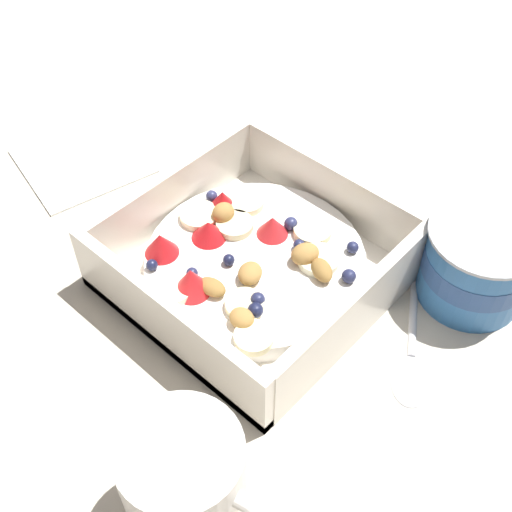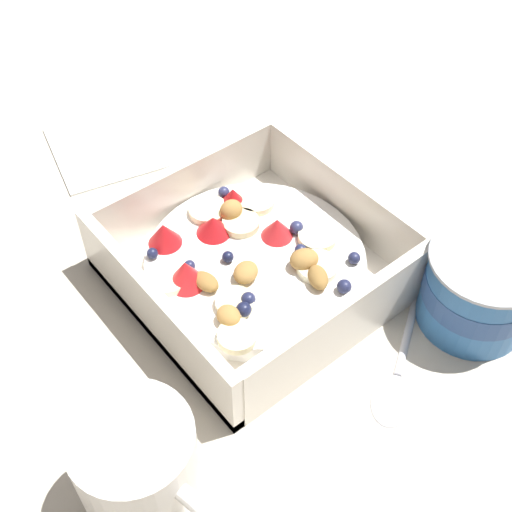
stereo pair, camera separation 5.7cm
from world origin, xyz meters
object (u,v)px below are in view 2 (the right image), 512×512
object	(u,v)px
yogurt_cup	(479,289)
spoon	(399,370)
fruit_bowl	(254,262)
folded_napkin	(110,145)
coffee_mug	(141,470)

from	to	relation	value
yogurt_cup	spoon	bearing A→B (deg)	-89.69
fruit_bowl	yogurt_cup	size ratio (longest dim) A/B	2.27
spoon	yogurt_cup	bearing A→B (deg)	90.31
folded_napkin	fruit_bowl	bearing A→B (deg)	0.85
folded_napkin	coffee_mug	bearing A→B (deg)	-26.79
fruit_bowl	coffee_mug	bearing A→B (deg)	-58.83
yogurt_cup	folded_napkin	bearing A→B (deg)	-163.21
spoon	coffee_mug	xyz separation A→B (m)	(-0.04, -0.21, 0.04)
fruit_bowl	folded_napkin	distance (m)	0.24
fruit_bowl	spoon	bearing A→B (deg)	10.26
yogurt_cup	coffee_mug	size ratio (longest dim) A/B	0.88
coffee_mug	spoon	bearing A→B (deg)	79.21
fruit_bowl	coffee_mug	size ratio (longest dim) A/B	1.99
fruit_bowl	spoon	world-z (taller)	fruit_bowl
fruit_bowl	spoon	xyz separation A→B (m)	(0.15, 0.03, -0.02)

